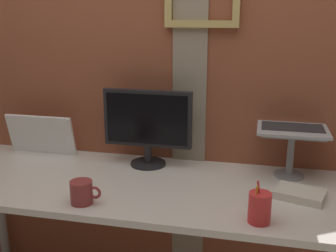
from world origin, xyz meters
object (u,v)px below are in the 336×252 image
at_px(whiteboard_panel, 41,135).
at_px(laptop, 292,117).
at_px(pen_cup, 260,208).
at_px(coffee_mug, 82,192).
at_px(monitor, 148,122).

bearing_deg(whiteboard_panel, laptop, 1.84).
height_order(pen_cup, coffee_mug, pen_cup).
bearing_deg(pen_cup, whiteboard_panel, 156.41).
bearing_deg(whiteboard_panel, pen_cup, -23.59).
xyz_separation_m(pen_cup, coffee_mug, (-0.71, 0.00, -0.01)).
xyz_separation_m(whiteboard_panel, coffee_mug, (0.47, -0.51, -0.06)).
height_order(monitor, whiteboard_panel, monitor).
height_order(laptop, whiteboard_panel, laptop).
relative_size(monitor, whiteboard_panel, 1.18).
relative_size(pen_cup, coffee_mug, 1.26).
bearing_deg(coffee_mug, laptop, 33.45).
bearing_deg(pen_cup, coffee_mug, 179.99).
height_order(whiteboard_panel, coffee_mug, whiteboard_panel).
relative_size(monitor, coffee_mug, 3.39).
bearing_deg(pen_cup, monitor, 139.34).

